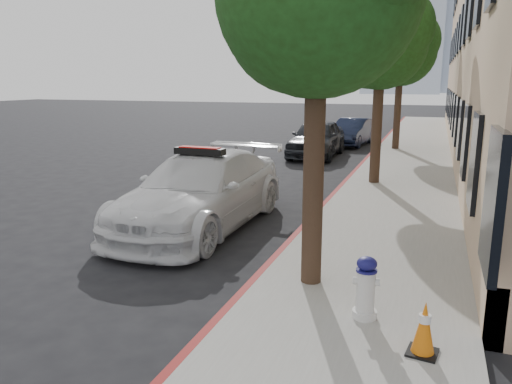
{
  "coord_description": "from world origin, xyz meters",
  "views": [
    {
      "loc": [
        4.5,
        -8.92,
        3.11
      ],
      "look_at": [
        1.33,
        -0.06,
        1.0
      ],
      "focal_mm": 35.0,
      "sensor_mm": 36.0,
      "label": 1
    }
  ],
  "objects_px": {
    "parked_car_far": "(352,132)",
    "fire_hydrant": "(366,288)",
    "traffic_cone": "(424,328)",
    "parked_car_mid": "(317,138)",
    "police_car": "(201,191)"
  },
  "relations": [
    {
      "from": "parked_car_mid",
      "to": "parked_car_far",
      "type": "distance_m",
      "value": 4.38
    },
    {
      "from": "parked_car_far",
      "to": "fire_hydrant",
      "type": "distance_m",
      "value": 18.91
    },
    {
      "from": "fire_hydrant",
      "to": "traffic_cone",
      "type": "relative_size",
      "value": 1.32
    },
    {
      "from": "parked_car_mid",
      "to": "police_car",
      "type": "bearing_deg",
      "value": -90.55
    },
    {
      "from": "fire_hydrant",
      "to": "traffic_cone",
      "type": "height_order",
      "value": "fire_hydrant"
    },
    {
      "from": "parked_car_mid",
      "to": "parked_car_far",
      "type": "relative_size",
      "value": 1.15
    },
    {
      "from": "police_car",
      "to": "parked_car_far",
      "type": "bearing_deg",
      "value": 88.26
    },
    {
      "from": "police_car",
      "to": "traffic_cone",
      "type": "relative_size",
      "value": 8.95
    },
    {
      "from": "parked_car_mid",
      "to": "fire_hydrant",
      "type": "distance_m",
      "value": 14.86
    },
    {
      "from": "parked_car_mid",
      "to": "parked_car_far",
      "type": "xyz_separation_m",
      "value": [
        0.78,
        4.31,
        -0.12
      ]
    },
    {
      "from": "parked_car_far",
      "to": "traffic_cone",
      "type": "distance_m",
      "value": 19.69
    },
    {
      "from": "parked_car_mid",
      "to": "parked_car_far",
      "type": "height_order",
      "value": "parked_car_mid"
    },
    {
      "from": "parked_car_far",
      "to": "traffic_cone",
      "type": "height_order",
      "value": "parked_car_far"
    },
    {
      "from": "police_car",
      "to": "parked_car_mid",
      "type": "height_order",
      "value": "police_car"
    },
    {
      "from": "police_car",
      "to": "traffic_cone",
      "type": "xyz_separation_m",
      "value": [
        4.69,
        -4.1,
        -0.34
      ]
    }
  ]
}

